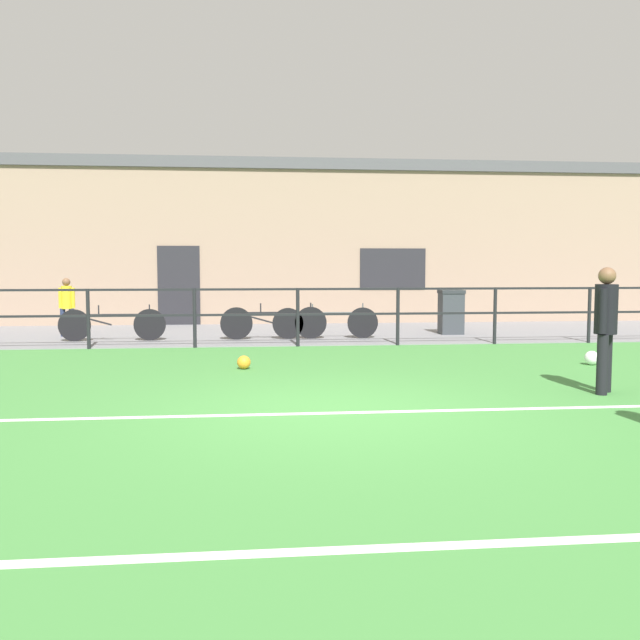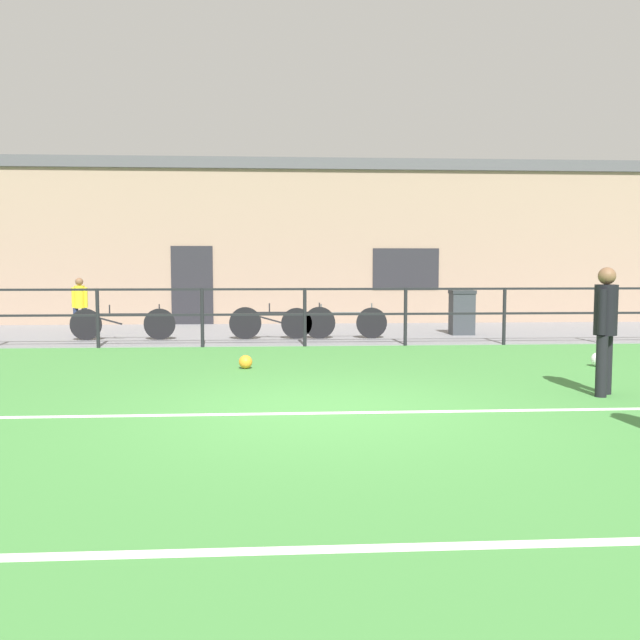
{
  "view_description": "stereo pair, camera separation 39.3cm",
  "coord_description": "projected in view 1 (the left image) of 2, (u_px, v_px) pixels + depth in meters",
  "views": [
    {
      "loc": [
        -0.94,
        -7.4,
        1.61
      ],
      "look_at": [
        0.08,
        2.5,
        0.8
      ],
      "focal_mm": 38.54,
      "sensor_mm": 36.0,
      "label": 1
    },
    {
      "loc": [
        -0.55,
        -7.43,
        1.61
      ],
      "look_at": [
        0.08,
        2.5,
        0.8
      ],
      "focal_mm": 38.54,
      "sensor_mm": 36.0,
      "label": 2
    }
  ],
  "objects": [
    {
      "name": "trash_bin_0",
      "position": [
        451.0,
        312.0,
        15.69
      ],
      "size": [
        0.54,
        0.46,
        1.01
      ],
      "color": "#33383D",
      "rests_on": "pavement_strip"
    },
    {
      "name": "soccer_ball_match",
      "position": [
        592.0,
        358.0,
        11.0
      ],
      "size": [
        0.23,
        0.23,
        0.23
      ],
      "primitive_type": "sphere",
      "color": "white",
      "rests_on": "ground"
    },
    {
      "name": "bicycle_parked_2",
      "position": [
        112.0,
        324.0,
        14.28
      ],
      "size": [
        2.19,
        0.04,
        0.76
      ],
      "color": "black",
      "rests_on": "pavement_strip"
    },
    {
      "name": "clubhouse_facade",
      "position": [
        282.0,
        243.0,
        19.48
      ],
      "size": [
        28.0,
        2.56,
        4.43
      ],
      "color": "gray",
      "rests_on": "ground"
    },
    {
      "name": "pavement_strip",
      "position": [
        290.0,
        333.0,
        15.99
      ],
      "size": [
        48.0,
        5.0,
        0.02
      ],
      "primitive_type": "cube",
      "color": "slate",
      "rests_on": "ground"
    },
    {
      "name": "soccer_ball_spare",
      "position": [
        244.0,
        362.0,
        10.57
      ],
      "size": [
        0.21,
        0.21,
        0.21
      ],
      "primitive_type": "sphere",
      "color": "orange",
      "rests_on": "ground"
    },
    {
      "name": "bicycle_parked_0",
      "position": [
        325.0,
        322.0,
        14.74
      ],
      "size": [
        2.28,
        0.04,
        0.76
      ],
      "color": "black",
      "rests_on": "pavement_strip"
    },
    {
      "name": "player_goalkeeper",
      "position": [
        606.0,
        322.0,
        8.52
      ],
      "size": [
        0.31,
        0.35,
        1.58
      ],
      "rotation": [
        0.0,
        0.0,
        0.88
      ],
      "color": "black",
      "rests_on": "ground"
    },
    {
      "name": "field_line_touchline",
      "position": [
        338.0,
        413.0,
        7.44
      ],
      "size": [
        36.0,
        0.11,
        0.0
      ],
      "primitive_type": "cube",
      "color": "white",
      "rests_on": "ground"
    },
    {
      "name": "field_line_hash",
      "position": [
        418.0,
        547.0,
        3.91
      ],
      "size": [
        36.0,
        0.11,
        0.0
      ],
      "primitive_type": "cube",
      "color": "white",
      "rests_on": "ground"
    },
    {
      "name": "bicycle_parked_4",
      "position": [
        274.0,
        322.0,
        14.63
      ],
      "size": [
        2.27,
        0.04,
        0.78
      ],
      "color": "black",
      "rests_on": "pavement_strip"
    },
    {
      "name": "spectator_child",
      "position": [
        67.0,
        303.0,
        15.16
      ],
      "size": [
        0.35,
        0.23,
        1.29
      ],
      "rotation": [
        0.0,
        0.0,
        3.12
      ],
      "color": "#232D4C",
      "rests_on": "pavement_strip"
    },
    {
      "name": "perimeter_fence",
      "position": [
        298.0,
        309.0,
        13.45
      ],
      "size": [
        36.07,
        0.07,
        1.15
      ],
      "color": "black",
      "rests_on": "ground"
    },
    {
      "name": "ground",
      "position": [
        336.0,
        412.0,
        7.56
      ],
      "size": [
        60.0,
        44.0,
        0.04
      ],
      "primitive_type": "cube",
      "color": "#42843D"
    }
  ]
}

